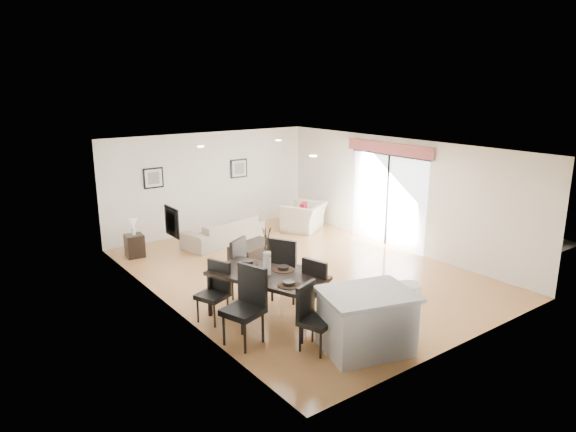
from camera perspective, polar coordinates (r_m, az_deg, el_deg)
ground at (r=11.17m, az=1.38°, el=-6.21°), size 8.00×8.00×0.00m
wall_back at (r=14.06m, az=-8.65°, el=3.71°), size 6.00×0.04×2.70m
wall_front at (r=8.12m, az=19.08°, el=-5.05°), size 6.00×0.04×2.70m
wall_left at (r=9.29m, az=-13.36°, el=-2.18°), size 0.04×8.00×2.70m
wall_right at (r=12.78m, az=12.11°, el=2.45°), size 0.04×8.00×2.70m
ceiling at (r=10.52m, az=1.47°, el=7.67°), size 6.00×8.00×0.02m
sofa at (r=13.15m, az=-7.15°, el=-1.63°), size 2.32×1.31×0.64m
armchair at (r=14.19m, az=1.79°, el=-0.07°), size 1.50×1.44×0.75m
courtyard_plant_a at (r=14.92m, az=17.93°, el=-0.09°), size 0.84×0.79×0.73m
courtyard_plant_b at (r=16.16m, az=14.40°, el=1.20°), size 0.46×0.46×0.70m
dining_table at (r=8.78m, az=-2.32°, el=-6.97°), size 1.65×2.21×0.83m
dining_chair_wnear at (r=8.10m, az=-4.55°, el=-9.38°), size 0.69×0.69×1.23m
dining_chair_wfar at (r=8.92m, az=-8.06°, el=-7.90°), size 0.60×0.60×1.03m
dining_chair_enear at (r=8.83m, az=3.41°, el=-7.72°), size 0.61×0.61×1.11m
dining_chair_efar at (r=9.51m, az=-0.32°, el=-5.55°), size 0.76×0.76×1.24m
dining_chair_head at (r=7.92m, az=2.65°, el=-10.77°), size 0.59×0.59×1.04m
dining_chair_foot at (r=9.82m, az=-6.16°, el=-5.30°), size 0.70×0.70×1.15m
vase at (r=8.63m, az=-2.35°, el=-4.38°), size 1.06×1.62×0.82m
coffee_table at (r=11.71m, az=-3.78°, el=-4.11°), size 1.22×0.92×0.44m
side_table at (r=12.56m, az=-16.67°, el=-3.18°), size 0.44×0.44×0.53m
table_lamp at (r=12.41m, az=-16.85°, el=-0.91°), size 0.20×0.20×0.39m
cushion at (r=13.98m, az=1.72°, el=0.73°), size 0.37×0.32×0.37m
kitchen_island at (r=8.00m, az=8.71°, el=-11.44°), size 1.60×1.39×0.95m
bar_stool at (r=8.54m, az=13.28°, el=-8.12°), size 0.39×0.39×0.85m
framed_print_back_left at (r=13.32m, az=-14.73°, el=4.10°), size 0.52×0.04×0.52m
framed_print_back_right at (r=14.42m, az=-5.47°, el=5.29°), size 0.52×0.04×0.52m
framed_print_left_wall at (r=9.04m, az=-12.79°, el=-0.63°), size 0.04×0.52×0.52m
sliding_door at (r=12.88m, az=11.06°, el=4.03°), size 0.12×2.70×2.57m
courtyard at (r=15.83m, az=17.33°, el=2.85°), size 6.00×6.00×2.00m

